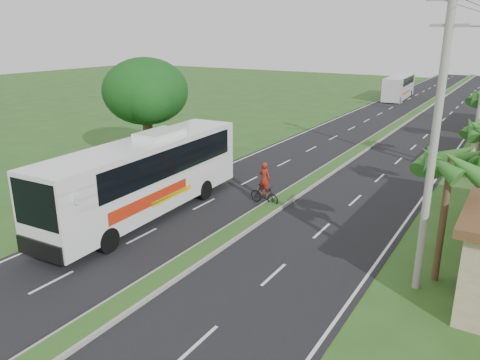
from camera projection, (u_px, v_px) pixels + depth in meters
The scene contains 11 objects.
ground at pixel (202, 254), 20.27m from camera, with size 180.00×180.00×0.00m, color #2A511D.
road_asphalt at pixel (353, 155), 36.50m from camera, with size 14.00×160.00×0.02m, color black.
median_strip at pixel (353, 154), 36.48m from camera, with size 1.20×160.00×0.18m.
lane_edge_left at pixel (276, 144), 39.85m from camera, with size 0.12×160.00×0.01m, color silver.
lane_edge_right at pixel (444, 167), 33.17m from camera, with size 0.12×160.00×0.01m, color silver.
palm_verge_a at pixel (451, 162), 16.78m from camera, with size 2.40×2.40×5.45m.
shade_tree at pixel (145, 94), 32.92m from camera, with size 6.30×6.00×7.54m.
utility_pole_a at pixel (435, 140), 15.93m from camera, with size 1.60×0.28×11.00m.
coach_bus_main at pixel (146, 172), 23.85m from camera, with size 3.40×13.33×4.27m.
coach_bus_far at pixel (399, 86), 66.10m from camera, with size 2.92×11.06×3.19m.
motorcyclist at pixel (264, 189), 25.83m from camera, with size 1.88×0.70×2.43m.
Camera 1 is at (11.00, -14.76, 9.23)m, focal length 35.00 mm.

